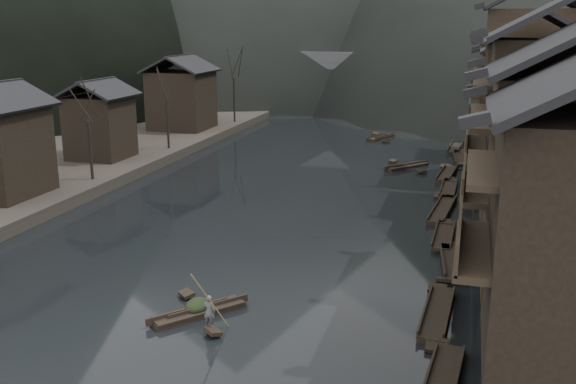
% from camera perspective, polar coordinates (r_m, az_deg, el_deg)
% --- Properties ---
extents(water, '(300.00, 300.00, 0.00)m').
position_cam_1_polar(water, '(34.16, -7.70, -8.44)').
color(water, black).
rests_on(water, ground).
extents(left_bank, '(40.00, 200.00, 1.20)m').
position_cam_1_polar(left_bank, '(84.66, -18.86, 5.37)').
color(left_bank, '#2D2823').
rests_on(left_bank, ground).
extents(stilt_houses, '(9.00, 67.60, 16.88)m').
position_cam_1_polar(stilt_houses, '(48.32, 21.29, 8.37)').
color(stilt_houses, black).
rests_on(stilt_houses, ground).
extents(left_houses, '(8.10, 53.20, 8.73)m').
position_cam_1_polar(left_houses, '(59.59, -18.46, 6.62)').
color(left_houses, black).
rests_on(left_houses, left_bank).
extents(bare_trees, '(3.97, 62.18, 7.95)m').
position_cam_1_polar(bare_trees, '(57.34, -15.78, 7.52)').
color(bare_trees, black).
rests_on(bare_trees, left_bank).
extents(moored_sampans, '(2.95, 56.93, 0.47)m').
position_cam_1_polar(moored_sampans, '(48.97, 14.14, -1.27)').
color(moored_sampans, black).
rests_on(moored_sampans, water).
extents(midriver_boats, '(7.97, 19.93, 0.44)m').
position_cam_1_polar(midriver_boats, '(69.37, 9.27, 3.69)').
color(midriver_boats, black).
rests_on(midriver_boats, water).
extents(stone_bridge, '(40.00, 6.00, 9.00)m').
position_cam_1_polar(stone_bridge, '(101.81, 8.70, 10.03)').
color(stone_bridge, '#4C4C4F').
rests_on(stone_bridge, ground).
extents(hero_sampan, '(3.85, 4.39, 0.44)m').
position_cam_1_polar(hero_sampan, '(31.11, -7.93, -10.47)').
color(hero_sampan, black).
rests_on(hero_sampan, water).
extents(cargo_heap, '(1.10, 1.44, 0.66)m').
position_cam_1_polar(cargo_heap, '(31.07, -8.09, -9.36)').
color(cargo_heap, black).
rests_on(cargo_heap, hero_sampan).
extents(boatman, '(0.58, 0.40, 1.54)m').
position_cam_1_polar(boatman, '(29.16, -7.03, -10.07)').
color(boatman, '#5E5E61').
rests_on(boatman, hero_sampan).
extents(bamboo_pole, '(1.24, 1.90, 3.54)m').
position_cam_1_polar(bamboo_pole, '(28.11, -6.82, -5.43)').
color(bamboo_pole, '#8C7A51').
rests_on(bamboo_pole, boatman).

